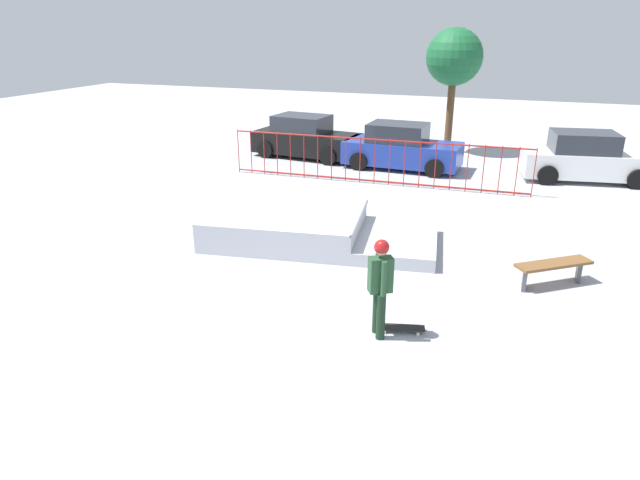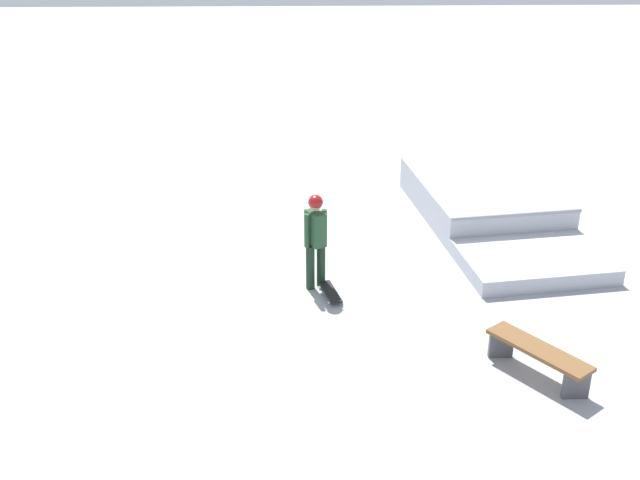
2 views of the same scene
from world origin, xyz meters
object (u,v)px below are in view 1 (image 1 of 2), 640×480
object	(u,v)px
parked_car_black	(305,138)
parked_car_white	(586,159)
skater	(380,281)
parked_car_blue	(401,148)
distant_tree	(454,58)
skate_ramp	(305,229)
skateboard	(401,327)
park_bench	(553,268)

from	to	relation	value
parked_car_black	parked_car_white	world-z (taller)	same
skater	parked_car_white	distance (m)	12.72
parked_car_blue	distant_tree	xyz separation A→B (m)	(1.20, 3.30, 2.92)
skate_ramp	skateboard	distance (m)	4.63
skate_ramp	park_bench	xyz separation A→B (m)	(5.55, -0.56, 0.04)
skate_ramp	parked_car_black	xyz separation A→B (m)	(-3.30, 8.53, 0.41)
parked_car_black	skate_ramp	bearing A→B (deg)	-62.22
skate_ramp	parked_car_white	size ratio (longest dim) A/B	1.32
skate_ramp	parked_car_blue	world-z (taller)	parked_car_blue
skate_ramp	parked_car_white	bearing A→B (deg)	43.40
skater	skateboard	world-z (taller)	skater
parked_car_blue	parked_car_black	bearing A→B (deg)	174.16
skate_ramp	park_bench	size ratio (longest dim) A/B	3.77
skater	parked_car_blue	bearing A→B (deg)	69.56
skateboard	parked_car_black	distance (m)	13.58
skate_ramp	parked_car_blue	size ratio (longest dim) A/B	1.37
skate_ramp	parked_car_white	world-z (taller)	parked_car_white
parked_car_black	parked_car_white	distance (m)	10.00
skate_ramp	skateboard	bearing A→B (deg)	-55.88
park_bench	parked_car_black	size ratio (longest dim) A/B	0.35
skate_ramp	parked_car_black	size ratio (longest dim) A/B	1.34
distant_tree	parked_car_blue	bearing A→B (deg)	-110.00
parked_car_black	parked_car_blue	world-z (taller)	same
parked_car_blue	skate_ramp	bearing A→B (deg)	-91.88
park_bench	parked_car_black	xyz separation A→B (m)	(-8.85, 9.09, 0.37)
skate_ramp	skater	world-z (taller)	skater
parked_car_blue	parked_car_white	xyz separation A→B (m)	(6.10, 0.46, 0.00)
park_bench	distant_tree	size ratio (longest dim) A/B	0.32
skater	park_bench	world-z (taller)	skater
parked_car_blue	skateboard	bearing A→B (deg)	-75.16
skateboard	park_bench	bearing A→B (deg)	35.22
parked_car_blue	parked_car_white	distance (m)	6.12
parked_car_blue	distant_tree	distance (m)	4.56
skateboard	distant_tree	xyz separation A→B (m)	(-1.30, 14.68, 3.57)
park_bench	parked_car_white	distance (m)	9.07
skater	skateboard	bearing A→B (deg)	4.74
parked_car_white	skate_ramp	bearing A→B (deg)	-137.73
parked_car_black	parked_car_blue	size ratio (longest dim) A/B	1.02
skateboard	parked_car_black	xyz separation A→B (m)	(-6.40, 11.95, 0.65)
skateboard	parked_car_blue	bearing A→B (deg)	88.17
park_bench	parked_car_blue	bearing A→B (deg)	120.13
skate_ramp	park_bench	distance (m)	5.58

